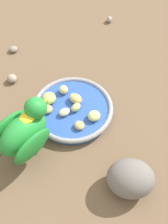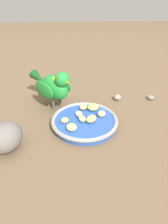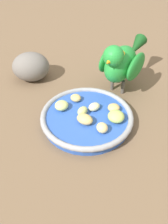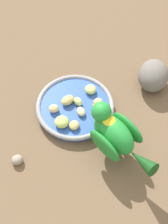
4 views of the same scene
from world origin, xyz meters
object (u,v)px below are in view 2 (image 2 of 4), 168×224
apple_piece_5 (71,127)px  apple_piece_7 (84,107)px  parrot (54,86)px  pebble_1 (151,97)px  apple_piece_4 (101,114)px  rock_large (6,137)px  apple_piece_0 (79,114)px  apple_piece_3 (93,107)px  pebble_0 (117,97)px  apple_piece_1 (91,119)px  apple_piece_6 (82,119)px  apple_piece_2 (65,120)px  feeding_bowl (84,121)px

apple_piece_5 → apple_piece_7: 0.12m
parrot → pebble_1: bearing=53.7°
parrot → pebble_1: (0.36, 0.03, -0.07)m
apple_piece_5 → pebble_1: apple_piece_5 is taller
apple_piece_4 → rock_large: size_ratio=0.26×
apple_piece_5 → apple_piece_0: bearing=70.7°
apple_piece_3 → apple_piece_5: 0.12m
apple_piece_0 → pebble_0: apple_piece_0 is taller
apple_piece_7 → apple_piece_3: bearing=-14.5°
rock_large → pebble_1: (0.47, 0.24, -0.03)m
apple_piece_0 → pebble_0: 0.20m
apple_piece_4 → apple_piece_5: 0.11m
apple_piece_5 → parrot: (-0.05, 0.16, 0.05)m
apple_piece_1 → pebble_0: bearing=54.4°
apple_piece_1 → apple_piece_4: 0.04m
pebble_0 → apple_piece_3: bearing=-137.2°
apple_piece_6 → rock_large: bearing=-158.1°
apple_piece_7 → rock_large: size_ratio=0.28×
apple_piece_1 → apple_piece_2: (-0.08, 0.00, -0.00)m
apple_piece_6 → rock_large: (-0.20, -0.08, 0.01)m
pebble_0 → apple_piece_6: bearing=-132.0°
apple_piece_2 → pebble_0: size_ratio=0.90×
apple_piece_4 → pebble_1: 0.25m
apple_piece_4 → pebble_0: 0.16m
rock_large → apple_piece_0: bearing=29.8°
apple_piece_3 → apple_piece_1: bearing=-100.5°
apple_piece_7 → parrot: parrot is taller
apple_piece_3 → rock_large: size_ratio=0.38×
parrot → rock_large: 0.24m
apple_piece_2 → apple_piece_7: size_ratio=0.93×
pebble_0 → pebble_1: size_ratio=1.07×
apple_piece_3 → feeding_bowl: bearing=-121.4°
apple_piece_1 → apple_piece_2: size_ratio=1.44×
apple_piece_1 → apple_piece_2: apple_piece_1 is taller
apple_piece_3 → apple_piece_6: (-0.04, -0.06, -0.00)m
feeding_bowl → pebble_0: bearing=47.8°
apple_piece_2 → parrot: (-0.04, 0.12, 0.06)m
apple_piece_2 → apple_piece_4: bearing=11.7°
feeding_bowl → apple_piece_7: bearing=85.8°
apple_piece_7 → rock_large: rock_large is taller
apple_piece_3 → pebble_0: (0.10, 0.10, -0.02)m
apple_piece_4 → pebble_0: (0.08, 0.14, -0.02)m
rock_large → apple_piece_6: bearing=21.9°
feeding_bowl → apple_piece_2: bearing=-172.0°
feeding_bowl → apple_piece_1: bearing=-26.2°
apple_piece_7 → apple_piece_4: bearing=-42.4°
pebble_0 → apple_piece_7: bearing=-146.4°
apple_piece_1 → apple_piece_2: 0.08m
apple_piece_0 → apple_piece_1: apple_piece_1 is taller
apple_piece_0 → apple_piece_7: (0.02, 0.04, 0.00)m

